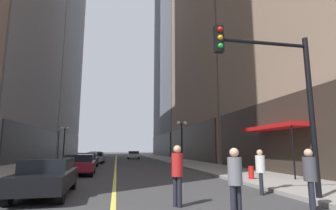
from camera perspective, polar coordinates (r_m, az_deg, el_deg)
name	(u,v)px	position (r m, az deg, el deg)	size (l,w,h in m)	color
ground_plane	(116,161)	(38.78, -11.21, -11.80)	(200.00, 200.00, 0.00)	#38383A
sidewalk_left	(54,161)	(39.65, -23.44, -11.05)	(4.50, 78.00, 0.15)	gray
sidewalk_right	(173,160)	(39.63, 1.06, -11.82)	(4.50, 78.00, 0.15)	gray
lane_centre_stripe	(116,161)	(38.78, -11.21, -11.80)	(0.16, 70.00, 0.01)	#E5D64C
building_right_far	(184,22)	(73.96, 3.54, 17.51)	(12.73, 26.00, 70.67)	slate
storefront_awning_right	(274,128)	(17.83, 21.96, -4.59)	(1.60, 5.63, 3.12)	#B21414
car_black	(47,176)	(10.83, -24.67, -13.72)	(1.88, 4.54, 1.32)	black
car_maroon	(80,164)	(18.55, -18.60, -11.97)	(2.06, 4.10, 1.32)	maroon
car_navy	(87,160)	(25.59, -17.07, -11.23)	(1.77, 4.51, 1.32)	#141E4C
car_grey	(96,157)	(32.85, -15.39, -10.84)	(2.01, 4.17, 1.32)	slate
car_green	(96,156)	(39.63, -15.37, -10.55)	(1.88, 4.78, 1.32)	#196038
car_silver	(133,155)	(46.15, -7.52, -10.61)	(1.95, 4.40, 1.32)	#B7B7BC
pedestrian_in_white_shirt	(260,168)	(10.70, 19.39, -12.81)	(0.46, 0.46, 1.65)	black
pedestrian_in_grey_suit	(235,178)	(6.70, 14.33, -15.06)	(0.41, 0.41, 1.70)	black
pedestrian_in_red_jacket	(177,170)	(8.09, 2.03, -13.95)	(0.48, 0.48, 1.78)	black
pedestrian_with_orange_bag	(310,175)	(8.32, 28.41, -13.20)	(0.47, 0.47, 1.68)	black
traffic_light_near_right	(281,86)	(9.52, 23.36, 3.85)	(3.43, 0.35, 5.65)	black
street_lamp_left_far	(64,136)	(35.45, -21.52, -6.29)	(1.06, 0.36, 4.43)	black
street_lamp_right_mid	(182,133)	(26.50, 3.00, -6.07)	(1.06, 0.36, 4.43)	black
fire_hydrant_right	(251,174)	(14.64, 17.58, -14.06)	(0.28, 0.28, 0.80)	red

